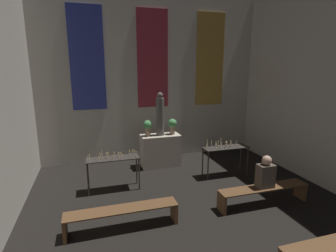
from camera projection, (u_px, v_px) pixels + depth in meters
wall_back at (152, 76)px, 8.41m from camera, size 7.30×0.16×5.37m
altar at (160, 150)px, 8.02m from camera, size 1.18×0.57×0.98m
statue at (160, 115)px, 7.78m from camera, size 0.24×0.24×1.29m
flower_vase_left at (148, 126)px, 7.74m from camera, size 0.27×0.27×0.47m
flower_vase_right at (172, 125)px, 7.95m from camera, size 0.27×0.27×0.47m
candle_rack_left at (113, 162)px, 6.37m from camera, size 1.27×0.41×1.03m
candle_rack_right at (225, 151)px, 7.24m from camera, size 1.27×0.41×1.03m
pew_back_left at (122, 214)px, 4.87m from camera, size 2.09×0.36×0.42m
pew_back_right at (263, 192)px, 5.74m from camera, size 2.09×0.36×0.42m
person_seated at (266, 173)px, 5.65m from camera, size 0.36×0.24×0.72m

